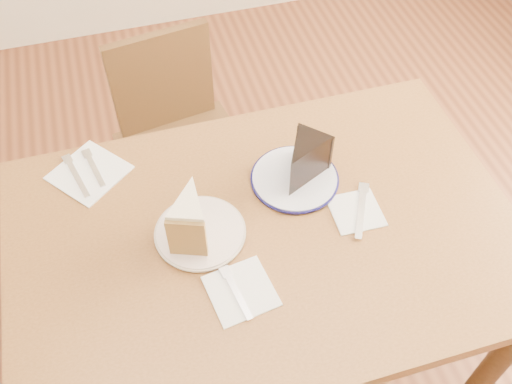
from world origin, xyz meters
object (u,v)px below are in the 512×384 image
object	(u,v)px
chair_far	(181,143)
plate_navy	(295,179)
plate_cream	(200,233)
carrot_cake	(191,216)
table	(265,254)
chocolate_cake	(302,165)

from	to	relation	value
chair_far	plate_navy	xyz separation A→B (m)	(0.22, -0.50, 0.30)
plate_cream	carrot_cake	distance (m)	0.06
table	chocolate_cake	bearing A→B (deg)	43.47
chair_far	carrot_cake	distance (m)	0.69
table	chocolate_cake	world-z (taller)	chocolate_cake
chocolate_cake	chair_far	bearing A→B (deg)	-19.54
plate_cream	carrot_cake	bearing A→B (deg)	155.60
plate_cream	carrot_cake	world-z (taller)	carrot_cake
plate_navy	carrot_cake	world-z (taller)	carrot_cake
table	plate_cream	size ratio (longest dim) A/B	5.86
carrot_cake	chair_far	bearing A→B (deg)	104.93
plate_cream	table	bearing A→B (deg)	-13.19
table	chair_far	bearing A→B (deg)	99.47
table	chocolate_cake	size ratio (longest dim) A/B	9.17
plate_cream	plate_navy	xyz separation A→B (m)	(0.27, 0.09, 0.00)
chocolate_cake	table	bearing A→B (deg)	89.17
chair_far	plate_cream	size ratio (longest dim) A/B	3.96
plate_navy	carrot_cake	distance (m)	0.30
table	carrot_cake	world-z (taller)	carrot_cake
table	plate_navy	distance (m)	0.20
carrot_cake	table	bearing A→B (deg)	6.48
chair_far	table	bearing A→B (deg)	90.40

